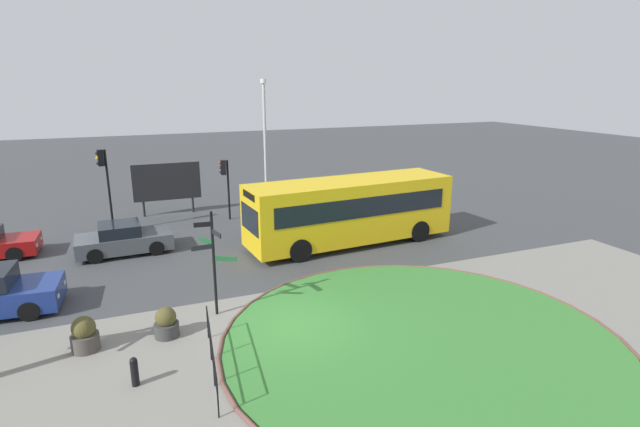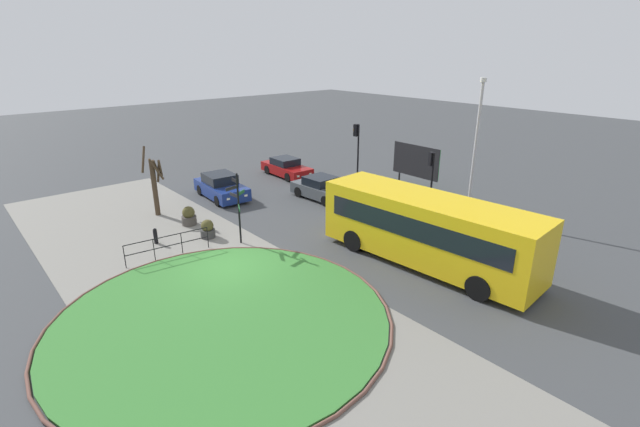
# 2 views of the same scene
# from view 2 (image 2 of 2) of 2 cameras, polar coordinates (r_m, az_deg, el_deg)

# --- Properties ---
(ground) EXTENTS (120.00, 120.00, 0.00)m
(ground) POSITION_cam_2_polar(r_m,az_deg,el_deg) (19.75, -11.33, -6.78)
(ground) COLOR #3D3F42
(sidewalk_paving) EXTENTS (32.00, 8.79, 0.02)m
(sidewalk_paving) POSITION_cam_2_polar(r_m,az_deg,el_deg) (19.13, -15.53, -8.07)
(sidewalk_paving) COLOR gray
(sidewalk_paving) RESTS_ON ground
(grass_island) EXTENTS (11.39, 11.39, 0.10)m
(grass_island) POSITION_cam_2_polar(r_m,az_deg,el_deg) (16.38, -12.13, -12.76)
(grass_island) COLOR #387A33
(grass_island) RESTS_ON ground
(grass_kerb_ring) EXTENTS (11.70, 11.70, 0.11)m
(grass_kerb_ring) POSITION_cam_2_polar(r_m,az_deg,el_deg) (16.38, -12.13, -12.74)
(grass_kerb_ring) COLOR brown
(grass_kerb_ring) RESTS_ON ground
(signpost_directional) EXTENTS (1.33, 1.23, 3.46)m
(signpost_directional) POSITION_cam_2_polar(r_m,az_deg,el_deg) (21.36, -10.29, 1.27)
(signpost_directional) COLOR black
(signpost_directional) RESTS_ON ground
(bollard_foreground) EXTENTS (0.19, 0.19, 0.79)m
(bollard_foreground) POSITION_cam_2_polar(r_m,az_deg,el_deg) (22.92, -19.98, -2.65)
(bollard_foreground) COLOR black
(bollard_foreground) RESTS_ON ground
(railing_grass_edge) EXTENTS (0.43, 3.68, 1.04)m
(railing_grass_edge) POSITION_cam_2_polar(r_m,az_deg,el_deg) (21.14, -18.59, -3.62)
(railing_grass_edge) COLOR black
(railing_grass_edge) RESTS_ON ground
(bus_yellow) EXTENTS (9.71, 3.28, 2.98)m
(bus_yellow) POSITION_cam_2_polar(r_m,az_deg,el_deg) (19.68, 13.37, -1.91)
(bus_yellow) COLOR yellow
(bus_yellow) RESTS_ON ground
(car_near_lane) EXTENTS (4.33, 1.91, 1.30)m
(car_near_lane) POSITION_cam_2_polar(r_m,az_deg,el_deg) (33.02, -4.26, 5.76)
(car_near_lane) COLOR maroon
(car_near_lane) RESTS_ON ground
(car_far_lane) EXTENTS (4.01, 2.07, 1.35)m
(car_far_lane) POSITION_cam_2_polar(r_m,az_deg,el_deg) (27.94, 0.22, 3.16)
(car_far_lane) COLOR #474C51
(car_far_lane) RESTS_ON ground
(car_trailing) EXTENTS (4.36, 2.20, 1.50)m
(car_trailing) POSITION_cam_2_polar(r_m,az_deg,el_deg) (28.71, -12.32, 3.28)
(car_trailing) COLOR navy
(car_trailing) RESTS_ON ground
(traffic_light_near) EXTENTS (0.48, 0.32, 3.25)m
(traffic_light_near) POSITION_cam_2_polar(r_m,az_deg,el_deg) (26.68, 13.82, 5.68)
(traffic_light_near) COLOR black
(traffic_light_near) RESTS_ON ground
(traffic_light_far) EXTENTS (0.49, 0.30, 4.12)m
(traffic_light_far) POSITION_cam_2_polar(r_m,az_deg,el_deg) (30.12, 4.63, 9.02)
(traffic_light_far) COLOR black
(traffic_light_far) RESTS_ON ground
(lamppost_tall) EXTENTS (0.32, 0.32, 7.39)m
(lamppost_tall) POSITION_cam_2_polar(r_m,az_deg,el_deg) (25.41, 18.98, 8.15)
(lamppost_tall) COLOR #B7B7BC
(lamppost_tall) RESTS_ON ground
(billboard_left) EXTENTS (3.64, 0.19, 2.91)m
(billboard_left) POSITION_cam_2_polar(r_m,az_deg,el_deg) (30.20, 11.98, 6.41)
(billboard_left) COLOR black
(billboard_left) RESTS_ON ground
(planter_near_signpost) EXTENTS (0.76, 0.76, 1.02)m
(planter_near_signpost) POSITION_cam_2_polar(r_m,az_deg,el_deg) (24.74, -16.16, -0.37)
(planter_near_signpost) COLOR #47423D
(planter_near_signpost) RESTS_ON ground
(planter_kerbside) EXTENTS (0.71, 0.71, 0.93)m
(planter_kerbside) POSITION_cam_2_polar(r_m,az_deg,el_deg) (22.87, -13.95, -1.97)
(planter_kerbside) COLOR #383838
(planter_kerbside) RESTS_ON ground
(street_tree_bare) EXTENTS (1.27, 1.28, 3.83)m
(street_tree_bare) POSITION_cam_2_polar(r_m,az_deg,el_deg) (26.31, -20.07, 3.75)
(street_tree_bare) COLOR #423323
(street_tree_bare) RESTS_ON ground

